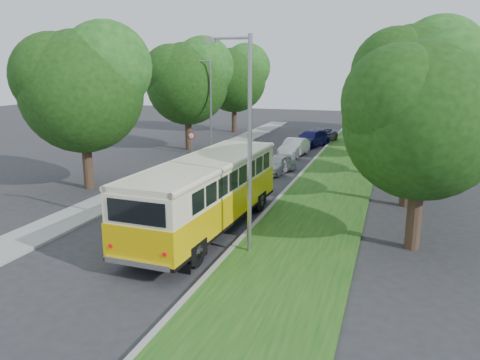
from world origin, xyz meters
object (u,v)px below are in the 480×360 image
(lamppost_far, at_px, (210,104))
(car_white, at_px, (294,147))
(vintage_bus, at_px, (207,195))
(car_silver, at_px, (277,164))
(car_grey, at_px, (318,136))
(lamppost_near, at_px, (247,139))
(car_blue, at_px, (311,139))

(lamppost_far, height_order, car_white, lamppost_far)
(vintage_bus, bearing_deg, car_silver, 91.93)
(car_grey, bearing_deg, car_silver, -75.26)
(lamppost_near, xyz_separation_m, car_grey, (-1.75, 27.44, -3.69))
(vintage_bus, height_order, car_blue, vintage_bus)
(lamppost_near, bearing_deg, car_white, 96.94)
(lamppost_far, xyz_separation_m, car_white, (6.42, 1.93, -3.43))
(car_white, bearing_deg, car_silver, -81.80)
(lamppost_near, height_order, car_grey, lamppost_near)
(car_white, bearing_deg, car_grey, 90.14)
(car_silver, height_order, car_blue, car_blue)
(lamppost_near, height_order, lamppost_far, lamppost_near)
(car_blue, relative_size, car_grey, 1.00)
(lamppost_near, distance_m, car_blue, 25.70)
(car_silver, relative_size, car_blue, 0.75)
(lamppost_near, bearing_deg, car_silver, 99.20)
(lamppost_near, height_order, car_silver, lamppost_near)
(lamppost_far, relative_size, car_grey, 1.54)
(lamppost_near, relative_size, vintage_bus, 0.74)
(car_white, bearing_deg, vintage_bus, -83.51)
(car_blue, height_order, car_grey, car_blue)
(lamppost_near, xyz_separation_m, car_blue, (-2.02, 25.36, -3.67))
(car_silver, bearing_deg, vintage_bus, -78.03)
(lamppost_near, xyz_separation_m, car_silver, (-2.25, 13.92, -3.75))
(vintage_bus, distance_m, car_silver, 12.13)
(car_silver, bearing_deg, car_blue, 101.39)
(car_grey, bearing_deg, lamppost_near, -69.48)
(lamppost_far, distance_m, car_silver, 8.80)
(vintage_bus, distance_m, car_grey, 25.63)
(lamppost_far, bearing_deg, vintage_bus, -68.61)
(car_white, height_order, car_blue, car_blue)
(lamppost_near, bearing_deg, lamppost_far, 115.71)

